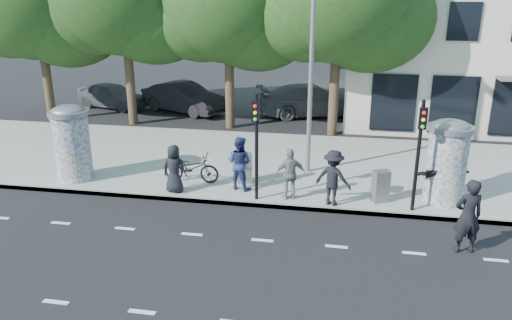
% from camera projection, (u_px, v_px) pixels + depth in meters
% --- Properties ---
extents(ground, '(120.00, 120.00, 0.00)m').
position_uv_depth(ground, '(253.00, 267.00, 12.32)').
color(ground, black).
rests_on(ground, ground).
extents(sidewalk, '(40.00, 8.00, 0.15)m').
position_uv_depth(sidewalk, '(288.00, 165.00, 19.27)').
color(sidewalk, gray).
rests_on(sidewalk, ground).
extents(curb, '(40.00, 0.10, 0.16)m').
position_uv_depth(curb, '(274.00, 206.00, 15.60)').
color(curb, slate).
rests_on(curb, ground).
extents(lane_dash_far, '(32.00, 0.12, 0.01)m').
position_uv_depth(lane_dash_far, '(262.00, 240.00, 13.62)').
color(lane_dash_far, silver).
rests_on(lane_dash_far, ground).
extents(ad_column_left, '(1.36, 1.36, 2.65)m').
position_uv_depth(ad_column_left, '(72.00, 141.00, 17.20)').
color(ad_column_left, beige).
rests_on(ad_column_left, sidewalk).
extents(ad_column_right, '(1.36, 1.36, 2.65)m').
position_uv_depth(ad_column_right, '(447.00, 160.00, 15.32)').
color(ad_column_right, beige).
rests_on(ad_column_right, sidewalk).
extents(traffic_pole_near, '(0.22, 0.31, 3.40)m').
position_uv_depth(traffic_pole_near, '(256.00, 137.00, 15.22)').
color(traffic_pole_near, black).
rests_on(traffic_pole_near, sidewalk).
extents(traffic_pole_far, '(0.22, 0.31, 3.40)m').
position_uv_depth(traffic_pole_far, '(419.00, 145.00, 14.42)').
color(traffic_pole_far, black).
rests_on(traffic_pole_far, sidewalk).
extents(street_lamp, '(0.25, 0.93, 8.00)m').
position_uv_depth(street_lamp, '(312.00, 43.00, 16.80)').
color(street_lamp, slate).
rests_on(street_lamp, sidewalk).
extents(ped_a, '(0.79, 0.51, 1.61)m').
position_uv_depth(ped_a, '(174.00, 169.00, 16.25)').
color(ped_a, black).
rests_on(ped_a, sidewalk).
extents(ped_c, '(1.04, 0.91, 1.81)m').
position_uv_depth(ped_c, '(239.00, 163.00, 16.50)').
color(ped_c, navy).
rests_on(ped_c, sidewalk).
extents(ped_d, '(1.29, 0.99, 1.76)m').
position_uv_depth(ped_d, '(333.00, 178.00, 15.27)').
color(ped_d, black).
rests_on(ped_d, sidewalk).
extents(ped_e, '(1.10, 0.83, 1.67)m').
position_uv_depth(ped_e, '(290.00, 174.00, 15.69)').
color(ped_e, gray).
rests_on(ped_e, sidewalk).
extents(ped_f, '(1.81, 1.13, 1.83)m').
position_uv_depth(ped_f, '(446.00, 177.00, 15.22)').
color(ped_f, black).
rests_on(ped_f, sidewalk).
extents(man_road, '(0.83, 0.64, 2.01)m').
position_uv_depth(man_road, '(468.00, 216.00, 12.74)').
color(man_road, black).
rests_on(man_road, ground).
extents(bicycle, '(0.72, 1.97, 1.02)m').
position_uv_depth(bicycle, '(191.00, 168.00, 17.21)').
color(bicycle, black).
rests_on(bicycle, sidewalk).
extents(cabinet_left, '(0.58, 0.48, 1.04)m').
position_uv_depth(cabinet_left, '(245.00, 168.00, 17.13)').
color(cabinet_left, gray).
rests_on(cabinet_left, sidewalk).
extents(cabinet_right, '(0.59, 0.52, 1.02)m').
position_uv_depth(cabinet_right, '(381.00, 186.00, 15.59)').
color(cabinet_right, slate).
rests_on(cabinet_right, sidewalk).
extents(car_left, '(2.92, 4.59, 1.45)m').
position_uv_depth(car_left, '(112.00, 95.00, 28.59)').
color(car_left, '#494B4F').
rests_on(car_left, ground).
extents(car_mid, '(3.66, 5.25, 1.64)m').
position_uv_depth(car_mid, '(184.00, 98.00, 27.47)').
color(car_mid, black).
rests_on(car_mid, ground).
extents(car_right, '(4.31, 6.21, 1.67)m').
position_uv_depth(car_right, '(312.00, 100.00, 26.84)').
color(car_right, '#56585E').
rests_on(car_right, ground).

